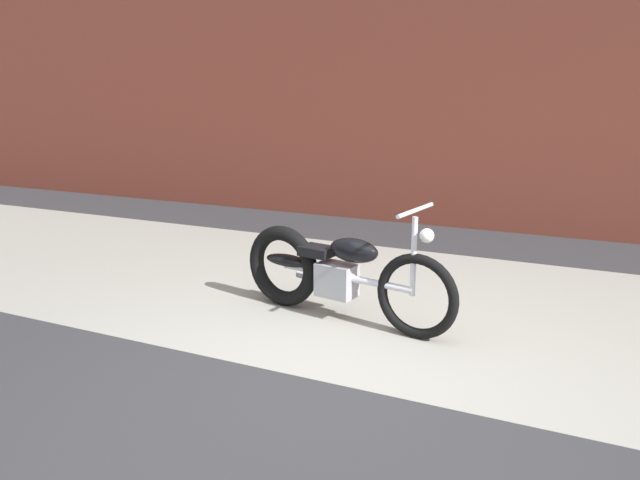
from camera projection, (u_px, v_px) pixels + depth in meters
ground_plane at (327, 383)px, 3.88m from camera, size 80.00×80.00×0.00m
sidewalk_slab at (404, 300)px, 5.42m from camera, size 36.00×3.50×0.01m
brick_building_wall at (483, 53)px, 7.89m from camera, size 36.00×0.50×4.73m
motorcycle_black at (329, 272)px, 4.94m from camera, size 1.99×0.67×1.03m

